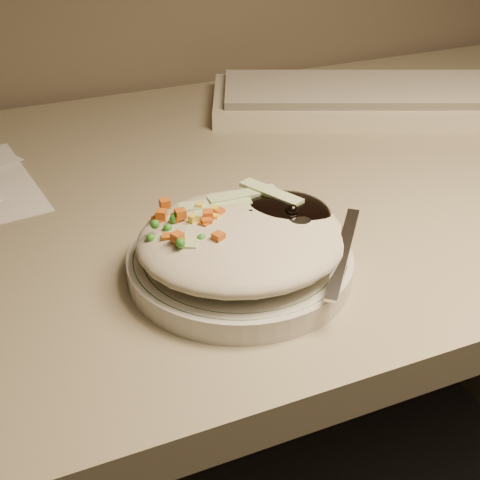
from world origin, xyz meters
name	(u,v)px	position (x,y,z in m)	size (l,w,h in m)	color
desk	(226,315)	(0.00, 1.38, 0.54)	(1.40, 0.70, 0.74)	gray
plate	(240,264)	(-0.06, 1.20, 0.75)	(0.21, 0.21, 0.02)	silver
plate_rim	(240,255)	(-0.06, 1.20, 0.76)	(0.20, 0.20, 0.00)	#144723
meal	(245,234)	(-0.05, 1.20, 0.78)	(0.21, 0.19, 0.05)	beige
keyboard	(382,98)	(0.31, 1.51, 0.76)	(0.53, 0.36, 0.04)	beige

